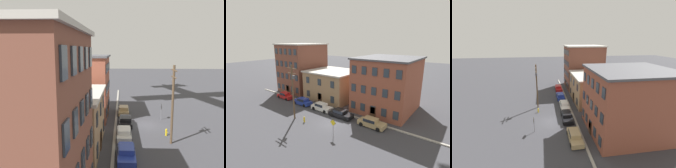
# 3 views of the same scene
# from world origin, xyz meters

# --- Properties ---
(ground_plane) EXTENTS (200.00, 200.00, 0.00)m
(ground_plane) POSITION_xyz_m (0.00, 0.00, 0.00)
(ground_plane) COLOR #38383D
(kerb_strip) EXTENTS (56.00, 0.36, 0.16)m
(kerb_strip) POSITION_xyz_m (0.00, 4.50, 0.08)
(kerb_strip) COLOR #9E998E
(kerb_strip) RESTS_ON ground_plane
(apartment_corner) EXTENTS (9.77, 10.80, 12.57)m
(apartment_corner) POSITION_xyz_m (-19.60, 11.14, 6.30)
(apartment_corner) COLOR brown
(apartment_corner) RESTS_ON ground_plane
(apartment_midblock) EXTENTS (11.25, 9.80, 6.61)m
(apartment_midblock) POSITION_xyz_m (-8.33, 10.64, 3.32)
(apartment_midblock) COLOR #9E7A56
(apartment_midblock) RESTS_ON ground_plane
(apartment_far) EXTENTS (10.60, 12.00, 10.35)m
(apartment_far) POSITION_xyz_m (4.41, 11.74, 5.19)
(apartment_far) COLOR brown
(apartment_far) RESTS_ON ground_plane
(car_red) EXTENTS (4.40, 1.92, 1.43)m
(car_red) POSITION_xyz_m (-17.09, 3.33, 0.75)
(car_red) COLOR #B21E1E
(car_red) RESTS_ON ground_plane
(car_blue) EXTENTS (4.40, 1.92, 1.43)m
(car_blue) POSITION_xyz_m (-10.65, 3.10, 0.75)
(car_blue) COLOR #233899
(car_blue) RESTS_ON ground_plane
(car_white) EXTENTS (4.40, 1.92, 1.43)m
(car_white) POSITION_xyz_m (-5.27, 3.28, 0.75)
(car_white) COLOR silver
(car_white) RESTS_ON ground_plane
(car_black) EXTENTS (4.40, 1.92, 1.43)m
(car_black) POSITION_xyz_m (-0.37, 3.02, 0.75)
(car_black) COLOR black
(car_black) RESTS_ON ground_plane
(car_tan) EXTENTS (4.40, 1.92, 1.43)m
(car_tan) POSITION_xyz_m (5.60, 3.24, 0.75)
(car_tan) COLOR tan
(car_tan) RESTS_ON ground_plane
(caution_sign) EXTENTS (1.04, 0.08, 2.67)m
(caution_sign) POSITION_xyz_m (2.66, -2.80, 1.80)
(caution_sign) COLOR slate
(caution_sign) RESTS_ON ground_plane
(utility_pole) EXTENTS (2.40, 0.44, 9.51)m
(utility_pole) POSITION_xyz_m (-6.42, -2.40, 5.34)
(utility_pole) COLOR brown
(utility_pole) RESTS_ON ground_plane
(fire_hydrant) EXTENTS (0.24, 0.34, 0.96)m
(fire_hydrant) POSITION_xyz_m (-4.06, -2.30, 0.48)
(fire_hydrant) COLOR yellow
(fire_hydrant) RESTS_ON ground_plane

